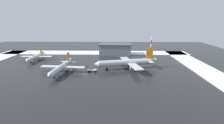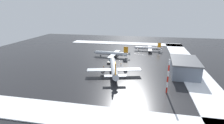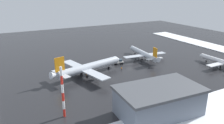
{
  "view_description": "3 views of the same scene",
  "coord_description": "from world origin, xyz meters",
  "px_view_note": "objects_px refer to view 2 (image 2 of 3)",
  "views": [
    {
      "loc": [
        -17.31,
        92.16,
        28.22
      ],
      "look_at": [
        -15.46,
        1.45,
        5.33
      ],
      "focal_mm": 28.0,
      "sensor_mm": 36.0,
      "label": 1
    },
    {
      "loc": [
        -117.2,
        -21.72,
        36.5
      ],
      "look_at": [
        -13.54,
        -1.26,
        3.77
      ],
      "focal_mm": 28.0,
      "sensor_mm": 36.0,
      "label": 2
    },
    {
      "loc": [
        -56.53,
        -88.51,
        35.96
      ],
      "look_at": [
        -13.7,
        -7.4,
        5.33
      ],
      "focal_mm": 35.0,
      "sensor_mm": 36.0,
      "label": 3
    }
  ],
  "objects_px": {
    "pushback_tug": "(110,61)",
    "ground_crew_near_tug": "(116,73)",
    "antenna_mast": "(168,76)",
    "airplane_parked_portside": "(148,48)",
    "airplane_distant_tail": "(114,68)",
    "ground_crew_beside_wing": "(121,64)",
    "airplane_foreground_jet": "(112,53)",
    "ground_crew_by_nose_gear": "(104,67)",
    "cargo_hangar": "(184,67)"
  },
  "relations": [
    {
      "from": "airplane_foreground_jet",
      "to": "pushback_tug",
      "type": "xyz_separation_m",
      "value": [
        -15.92,
        -1.55,
        -1.61
      ]
    },
    {
      "from": "ground_crew_near_tug",
      "to": "antenna_mast",
      "type": "xyz_separation_m",
      "value": [
        -17.13,
        -26.11,
        6.9
      ]
    },
    {
      "from": "airplane_parked_portside",
      "to": "ground_crew_beside_wing",
      "type": "bearing_deg",
      "value": 68.62
    },
    {
      "from": "airplane_distant_tail",
      "to": "airplane_parked_portside",
      "type": "xyz_separation_m",
      "value": [
        61.53,
        -19.5,
        -1.11
      ]
    },
    {
      "from": "airplane_foreground_jet",
      "to": "pushback_tug",
      "type": "relative_size",
      "value": 6.1
    },
    {
      "from": "ground_crew_by_nose_gear",
      "to": "airplane_foreground_jet",
      "type": "bearing_deg",
      "value": 71.11
    },
    {
      "from": "ground_crew_beside_wing",
      "to": "ground_crew_near_tug",
      "type": "distance_m",
      "value": 17.44
    },
    {
      "from": "ground_crew_beside_wing",
      "to": "antenna_mast",
      "type": "bearing_deg",
      "value": 84.76
    },
    {
      "from": "airplane_foreground_jet",
      "to": "cargo_hangar",
      "type": "relative_size",
      "value": 1.14
    },
    {
      "from": "airplane_foreground_jet",
      "to": "ground_crew_by_nose_gear",
      "type": "height_order",
      "value": "airplane_foreground_jet"
    },
    {
      "from": "airplane_distant_tail",
      "to": "ground_crew_near_tug",
      "type": "xyz_separation_m",
      "value": [
        -1.66,
        -1.49,
        -2.63
      ]
    },
    {
      "from": "airplane_foreground_jet",
      "to": "ground_crew_by_nose_gear",
      "type": "xyz_separation_m",
      "value": [
        -26.87,
        0.17,
        -1.92
      ]
    },
    {
      "from": "pushback_tug",
      "to": "ground_crew_by_nose_gear",
      "type": "relative_size",
      "value": 2.83
    },
    {
      "from": "pushback_tug",
      "to": "ground_crew_by_nose_gear",
      "type": "height_order",
      "value": "pushback_tug"
    },
    {
      "from": "cargo_hangar",
      "to": "ground_crew_near_tug",
      "type": "bearing_deg",
      "value": 105.83
    },
    {
      "from": "airplane_parked_portside",
      "to": "airplane_foreground_jet",
      "type": "relative_size",
      "value": 0.86
    },
    {
      "from": "airplane_distant_tail",
      "to": "antenna_mast",
      "type": "bearing_deg",
      "value": -137.87
    },
    {
      "from": "airplane_foreground_jet",
      "to": "ground_crew_near_tug",
      "type": "xyz_separation_m",
      "value": [
        -36.92,
        -9.58,
        -1.92
      ]
    },
    {
      "from": "airplane_distant_tail",
      "to": "antenna_mast",
      "type": "height_order",
      "value": "antenna_mast"
    },
    {
      "from": "airplane_distant_tail",
      "to": "ground_crew_beside_wing",
      "type": "bearing_deg",
      "value": -20.31
    },
    {
      "from": "airplane_distant_tail",
      "to": "ground_crew_beside_wing",
      "type": "xyz_separation_m",
      "value": [
        15.78,
        -1.85,
        -2.63
      ]
    },
    {
      "from": "airplane_parked_portside",
      "to": "antenna_mast",
      "type": "bearing_deg",
      "value": 95.47
    },
    {
      "from": "ground_crew_beside_wing",
      "to": "airplane_distant_tail",
      "type": "bearing_deg",
      "value": 41.39
    },
    {
      "from": "pushback_tug",
      "to": "antenna_mast",
      "type": "distance_m",
      "value": 51.6
    },
    {
      "from": "airplane_parked_portside",
      "to": "airplane_distant_tail",
      "type": "bearing_deg",
      "value": 72.13
    },
    {
      "from": "pushback_tug",
      "to": "ground_crew_near_tug",
      "type": "distance_m",
      "value": 22.49
    },
    {
      "from": "airplane_distant_tail",
      "to": "ground_crew_beside_wing",
      "type": "height_order",
      "value": "airplane_distant_tail"
    },
    {
      "from": "ground_crew_beside_wing",
      "to": "antenna_mast",
      "type": "height_order",
      "value": "antenna_mast"
    },
    {
      "from": "pushback_tug",
      "to": "ground_crew_by_nose_gear",
      "type": "distance_m",
      "value": 11.09
    },
    {
      "from": "airplane_parked_portside",
      "to": "ground_crew_beside_wing",
      "type": "distance_m",
      "value": 49.06
    },
    {
      "from": "airplane_parked_portside",
      "to": "airplane_foreground_jet",
      "type": "distance_m",
      "value": 38.1
    },
    {
      "from": "ground_crew_by_nose_gear",
      "to": "cargo_hangar",
      "type": "bearing_deg",
      "value": -20.59
    },
    {
      "from": "airplane_foreground_jet",
      "to": "ground_crew_beside_wing",
      "type": "height_order",
      "value": "airplane_foreground_jet"
    },
    {
      "from": "airplane_distant_tail",
      "to": "airplane_parked_portside",
      "type": "relative_size",
      "value": 1.43
    },
    {
      "from": "antenna_mast",
      "to": "cargo_hangar",
      "type": "bearing_deg",
      "value": -24.83
    },
    {
      "from": "ground_crew_near_tug",
      "to": "cargo_hangar",
      "type": "height_order",
      "value": "cargo_hangar"
    },
    {
      "from": "pushback_tug",
      "to": "ground_crew_by_nose_gear",
      "type": "bearing_deg",
      "value": 178.22
    },
    {
      "from": "airplane_parked_portside",
      "to": "ground_crew_near_tug",
      "type": "distance_m",
      "value": 65.73
    },
    {
      "from": "ground_crew_by_nose_gear",
      "to": "ground_crew_near_tug",
      "type": "bearing_deg",
      "value": -64.39
    },
    {
      "from": "ground_crew_near_tug",
      "to": "pushback_tug",
      "type": "bearing_deg",
      "value": -112.76
    },
    {
      "from": "ground_crew_beside_wing",
      "to": "ground_crew_near_tug",
      "type": "bearing_deg",
      "value": 46.9
    },
    {
      "from": "ground_crew_by_nose_gear",
      "to": "antenna_mast",
      "type": "xyz_separation_m",
      "value": [
        -27.18,
        -35.86,
        6.9
      ]
    },
    {
      "from": "ground_crew_near_tug",
      "to": "airplane_parked_portside",
      "type": "bearing_deg",
      "value": -149.6
    },
    {
      "from": "ground_crew_beside_wing",
      "to": "ground_crew_by_nose_gear",
      "type": "distance_m",
      "value": 12.52
    },
    {
      "from": "ground_crew_beside_wing",
      "to": "airplane_foreground_jet",
      "type": "bearing_deg",
      "value": -104.9
    },
    {
      "from": "airplane_parked_portside",
      "to": "antenna_mast",
      "type": "height_order",
      "value": "antenna_mast"
    },
    {
      "from": "airplane_distant_tail",
      "to": "airplane_foreground_jet",
      "type": "bearing_deg",
      "value": -0.7
    },
    {
      "from": "ground_crew_beside_wing",
      "to": "ground_crew_near_tug",
      "type": "relative_size",
      "value": 1.0
    },
    {
      "from": "ground_crew_near_tug",
      "to": "antenna_mast",
      "type": "height_order",
      "value": "antenna_mast"
    },
    {
      "from": "airplane_distant_tail",
      "to": "pushback_tug",
      "type": "xyz_separation_m",
      "value": [
        19.34,
        6.54,
        -2.32
      ]
    }
  ]
}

